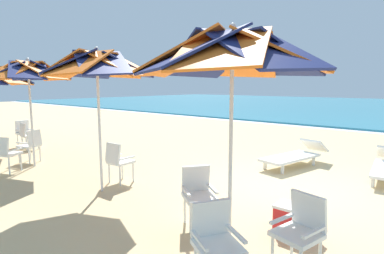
{
  "coord_description": "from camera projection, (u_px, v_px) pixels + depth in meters",
  "views": [
    {
      "loc": [
        2.38,
        -5.44,
        2.05
      ],
      "look_at": [
        -2.61,
        0.43,
        1.0
      ],
      "focal_mm": 28.96,
      "sensor_mm": 36.0,
      "label": 1
    }
  ],
  "objects": [
    {
      "name": "beach_umbrella_2",
      "position": [
        28.0,
        72.0,
        7.56
      ],
      "size": [
        2.06,
        2.06,
        2.71
      ],
      "color": "silver",
      "rests_on": "ground"
    },
    {
      "name": "plastic_chair_5",
      "position": [
        6.0,
        152.0,
        7.2
      ],
      "size": [
        0.59,
        0.61,
        0.87
      ],
      "color": "white",
      "rests_on": "ground"
    },
    {
      "name": "plastic_chair_1",
      "position": [
        215.0,
        239.0,
        3.14
      ],
      "size": [
        0.62,
        0.61,
        0.87
      ],
      "color": "white",
      "rests_on": "ground"
    },
    {
      "name": "plastic_chair_0",
      "position": [
        198.0,
        192.0,
        4.52
      ],
      "size": [
        0.63,
        0.62,
        0.87
      ],
      "color": "white",
      "rests_on": "ground"
    },
    {
      "name": "sun_lounger_1",
      "position": [
        295.0,
        155.0,
        7.85
      ],
      "size": [
        1.08,
        2.23,
        0.62
      ],
      "color": "white",
      "rests_on": "ground"
    },
    {
      "name": "plastic_chair_3",
      "position": [
        118.0,
        160.0,
        6.46
      ],
      "size": [
        0.46,
        0.49,
        0.87
      ],
      "color": "white",
      "rests_on": "ground"
    },
    {
      "name": "beach_umbrella_1",
      "position": [
        97.0,
        66.0,
        5.71
      ],
      "size": [
        2.13,
        2.13,
        2.75
      ],
      "color": "silver",
      "rests_on": "ground"
    },
    {
      "name": "plastic_chair_6",
      "position": [
        24.0,
        132.0,
        10.37
      ],
      "size": [
        0.48,
        0.45,
        0.87
      ],
      "color": "white",
      "rests_on": "ground"
    },
    {
      "name": "beach_umbrella_0",
      "position": [
        232.0,
        55.0,
        3.83
      ],
      "size": [
        2.47,
        2.47,
        2.8
      ],
      "color": "silver",
      "rests_on": "ground"
    },
    {
      "name": "surf_foam",
      "position": [
        379.0,
        133.0,
        13.24
      ],
      "size": [
        80.0,
        0.7,
        0.01
      ],
      "primitive_type": "cube",
      "color": "white",
      "rests_on": "ground"
    },
    {
      "name": "plastic_chair_4",
      "position": [
        31.0,
        144.0,
        8.21
      ],
      "size": [
        0.59,
        0.57,
        0.87
      ],
      "color": "white",
      "rests_on": "ground"
    },
    {
      "name": "cooler_box",
      "position": [
        294.0,
        220.0,
        4.27
      ],
      "size": [
        0.5,
        0.34,
        0.4
      ],
      "color": "red",
      "rests_on": "ground"
    },
    {
      "name": "ground_plane",
      "position": [
        281.0,
        193.0,
        5.91
      ],
      "size": [
        80.0,
        80.0,
        0.0
      ],
      "primitive_type": "plane",
      "color": "#D3B784"
    },
    {
      "name": "plastic_chair_8",
      "position": [
        27.0,
        134.0,
        9.84
      ],
      "size": [
        0.46,
        0.48,
        0.87
      ],
      "color": "white",
      "rests_on": "ground"
    },
    {
      "name": "plastic_chair_2",
      "position": [
        301.0,
        228.0,
        3.38
      ],
      "size": [
        0.53,
        0.55,
        0.87
      ],
      "color": "white",
      "rests_on": "ground"
    }
  ]
}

